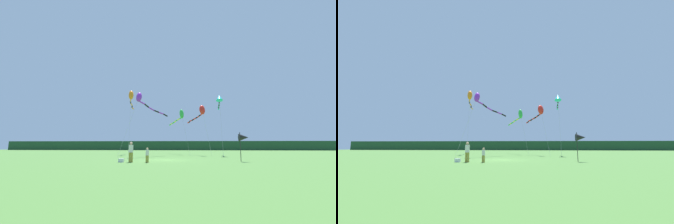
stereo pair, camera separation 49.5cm
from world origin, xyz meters
TOP-DOWN VIEW (x-y plane):
  - ground_plane at (0.00, 0.00)m, footprint 120.00×120.00m
  - distant_treeline at (0.00, 45.00)m, footprint 108.00×3.84m
  - person_adult at (-2.72, -3.33)m, footprint 0.40×0.40m
  - person_child at (-1.20, -3.54)m, footprint 0.28×0.28m
  - cooler_box at (-3.59, -3.33)m, footprint 0.47×0.34m
  - banner_flag_pole at (7.73, -1.73)m, footprint 0.90×0.70m
  - kite_red at (4.88, 10.63)m, footprint 3.32×5.08m
  - kite_orange at (-6.70, 12.28)m, footprint 1.53×8.31m
  - kite_green at (1.64, 14.45)m, footprint 3.68×5.50m
  - kite_cyan at (7.59, 9.63)m, footprint 1.10×6.29m
  - kite_purple at (-3.46, 5.82)m, footprint 5.39×8.15m

SIDE VIEW (x-z plane):
  - ground_plane at x=0.00m, z-range 0.00..0.00m
  - cooler_box at x=-3.59m, z-range 0.00..0.32m
  - person_child at x=-1.20m, z-range 0.08..1.37m
  - person_adult at x=-2.72m, z-range 0.11..1.91m
  - distant_treeline at x=0.00m, z-range 0.00..2.76m
  - banner_flag_pole at x=7.73m, z-range 0.85..3.59m
  - kite_green at x=1.64m, z-range 2.81..10.59m
  - kite_red at x=4.88m, z-range 2.91..10.66m
  - kite_purple at x=-3.46m, z-range 3.26..11.94m
  - kite_cyan at x=7.59m, z-range 3.90..13.11m
  - kite_orange at x=-6.70m, z-range 4.29..15.02m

